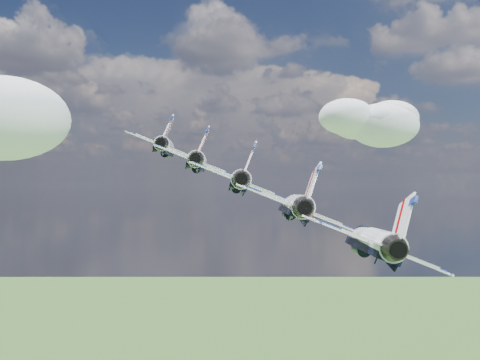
% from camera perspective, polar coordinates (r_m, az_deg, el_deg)
% --- Properties ---
extents(cloud_far, '(54.89, 43.12, 21.56)m').
position_cam_1_polar(cloud_far, '(306.84, 12.17, 5.25)').
color(cloud_far, white).
extents(jet_0, '(16.27, 19.86, 9.28)m').
position_cam_1_polar(jet_0, '(93.61, -6.94, 3.15)').
color(jet_0, white).
extents(jet_1, '(16.27, 19.86, 9.28)m').
position_cam_1_polar(jet_1, '(82.82, -3.91, 1.78)').
color(jet_1, white).
extents(jet_2, '(16.27, 19.86, 9.28)m').
position_cam_1_polar(jet_2, '(72.40, 0.00, 0.00)').
color(jet_2, white).
extents(jet_3, '(16.27, 19.86, 9.28)m').
position_cam_1_polar(jet_3, '(62.52, 5.19, -2.36)').
color(jet_3, silver).
extents(jet_4, '(16.27, 19.86, 9.28)m').
position_cam_1_polar(jet_4, '(53.48, 12.26, -5.53)').
color(jet_4, silver).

